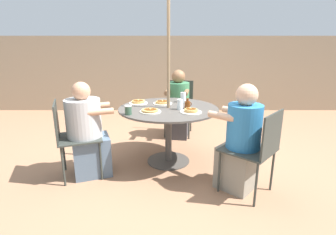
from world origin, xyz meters
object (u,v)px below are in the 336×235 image
at_px(pancake_plate_c, 150,111).
at_px(syrup_bottle, 187,105).
at_px(patio_chair_east, 256,147).
at_px(patio_chair_south, 179,103).
at_px(drinking_glass_a, 183,97).
at_px(diner_north, 87,135).
at_px(coffee_cup, 128,110).
at_px(diner_south, 177,107).
at_px(diner_east, 240,143).
at_px(patio_table, 168,117).
at_px(drinking_glass_b, 179,104).
at_px(pancake_plate_a, 191,111).
at_px(pancake_plate_b, 162,103).
at_px(pancake_plate_d, 138,102).
at_px(patio_chair_north, 70,134).

height_order(pancake_plate_c, syrup_bottle, syrup_bottle).
relative_size(patio_chair_east, patio_chair_south, 1.00).
bearing_deg(patio_chair_east, drinking_glass_a, 73.43).
xyz_separation_m(diner_north, coffee_cup, (0.48, 0.01, 0.29)).
relative_size(patio_chair_south, diner_south, 0.81).
height_order(diner_east, diner_south, diner_east).
height_order(patio_chair_east, patio_chair_south, same).
bearing_deg(coffee_cup, patio_table, 36.05).
relative_size(patio_chair_east, drinking_glass_b, 7.12).
relative_size(pancake_plate_a, pancake_plate_c, 1.00).
bearing_deg(pancake_plate_b, drinking_glass_b, -55.38).
height_order(diner_north, pancake_plate_d, diner_north).
distance_m(patio_table, patio_chair_east, 1.19).
bearing_deg(drinking_glass_b, patio_table, 146.55).
height_order(patio_chair_north, coffee_cup, patio_chair_north).
relative_size(pancake_plate_d, syrup_bottle, 1.97).
bearing_deg(pancake_plate_b, coffee_cup, -124.48).
bearing_deg(patio_chair_south, coffee_cup, 75.83).
height_order(diner_east, pancake_plate_b, diner_east).
height_order(pancake_plate_d, coffee_cup, coffee_cup).
bearing_deg(patio_table, pancake_plate_a, -41.71).
height_order(pancake_plate_a, pancake_plate_c, pancake_plate_a).
bearing_deg(pancake_plate_d, pancake_plate_c, -67.41).
bearing_deg(patio_chair_south, diner_south, 90.00).
xyz_separation_m(patio_table, patio_chair_north, (-1.11, -0.41, -0.08)).
relative_size(pancake_plate_a, pancake_plate_b, 1.00).
relative_size(diner_north, pancake_plate_d, 4.38).
relative_size(patio_chair_south, drinking_glass_b, 7.12).
xyz_separation_m(diner_east, pancake_plate_d, (-1.16, 0.92, 0.23)).
height_order(diner_north, pancake_plate_a, diner_north).
xyz_separation_m(syrup_bottle, coffee_cup, (-0.70, -0.28, 0.00)).
xyz_separation_m(patio_chair_east, syrup_bottle, (-0.65, 0.74, 0.26)).
xyz_separation_m(patio_chair_south, drinking_glass_a, (0.02, -0.85, 0.28)).
bearing_deg(patio_table, diner_east, -41.93).
relative_size(pancake_plate_d, drinking_glass_a, 1.85).
height_order(patio_chair_north, patio_chair_east, same).
xyz_separation_m(pancake_plate_a, drinking_glass_a, (-0.06, 0.55, 0.05)).
xyz_separation_m(pancake_plate_a, syrup_bottle, (-0.03, 0.19, 0.03)).
bearing_deg(diner_east, pancake_plate_d, 93.52).
relative_size(diner_south, pancake_plate_b, 4.36).
distance_m(patio_table, patio_chair_south, 1.19).
distance_m(diner_east, pancake_plate_c, 1.09).
bearing_deg(patio_chair_south, diner_north, 62.33).
bearing_deg(drinking_glass_b, patio_chair_south, 87.91).
distance_m(diner_south, drinking_glass_b, 1.13).
bearing_deg(drinking_glass_b, coffee_cup, -158.07).
bearing_deg(pancake_plate_a, syrup_bottle, 98.75).
bearing_deg(pancake_plate_c, pancake_plate_a, -2.30).
relative_size(diner_south, coffee_cup, 10.54).
bearing_deg(pancake_plate_b, diner_north, -146.85).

